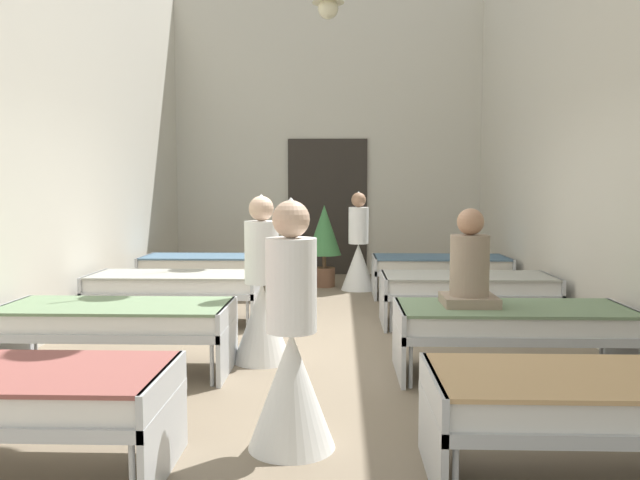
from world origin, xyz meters
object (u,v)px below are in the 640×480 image
bed_right_row_3 (440,266)px  nurse_mid_aisle (358,255)px  bed_right_row_2 (467,287)px  nurse_far_aisle (262,302)px  bed_left_row_1 (117,320)px  nurse_near_aisle (291,360)px  patient_seated_primary (469,270)px  bed_left_row_2 (175,285)px  bed_right_row_1 (513,323)px  bed_right_row_0 (612,400)px  potted_plant (324,236)px  bed_left_row_3 (210,265)px

bed_right_row_3 → nurse_mid_aisle: (-1.14, 0.57, 0.09)m
bed_right_row_2 → nurse_mid_aisle: size_ratio=1.28×
nurse_mid_aisle → nurse_far_aisle: size_ratio=1.00×
bed_left_row_1 → nurse_far_aisle: nurse_far_aisle is taller
nurse_near_aisle → patient_seated_primary: nurse_near_aisle is taller
bed_left_row_2 → patient_seated_primary: (2.93, -1.84, 0.43)m
bed_left_row_1 → bed_right_row_1: same height
bed_right_row_0 → nurse_near_aisle: (-1.70, 0.39, 0.09)m
bed_right_row_2 → bed_right_row_3: size_ratio=1.00×
potted_plant → bed_left_row_2: bearing=-120.3°
bed_right_row_0 → nurse_far_aisle: size_ratio=1.28×
nurse_mid_aisle → potted_plant: bearing=10.5°
bed_left_row_3 → bed_right_row_1: bearing=-49.2°
bed_left_row_3 → nurse_mid_aisle: bearing=15.0°
bed_left_row_2 → potted_plant: (1.62, 2.77, 0.35)m
bed_left_row_2 → patient_seated_primary: 3.49m
bed_right_row_1 → bed_left_row_3: 5.02m
bed_right_row_0 → bed_right_row_2: 3.80m
bed_left_row_3 → bed_right_row_2: bearing=-30.1°
bed_left_row_2 → bed_left_row_3: bearing=90.0°
nurse_mid_aisle → bed_right_row_0: bearing=140.5°
bed_right_row_1 → nurse_far_aisle: nurse_far_aisle is taller
bed_right_row_2 → nurse_near_aisle: 3.81m
bed_left_row_3 → nurse_mid_aisle: (2.14, 0.57, 0.09)m
bed_left_row_1 → patient_seated_primary: bearing=1.1°
bed_right_row_1 → nurse_near_aisle: nurse_near_aisle is taller
bed_right_row_2 → bed_left_row_2: bearing=180.0°
bed_left_row_3 → bed_left_row_1: bearing=-90.0°
bed_right_row_2 → nurse_mid_aisle: 2.72m
bed_right_row_1 → bed_left_row_3: same height
bed_right_row_3 → patient_seated_primary: bearing=-95.3°
bed_right_row_0 → bed_left_row_1: size_ratio=1.00×
bed_right_row_2 → potted_plant: (-1.66, 2.77, 0.35)m
bed_right_row_1 → nurse_mid_aisle: (-1.14, 4.37, 0.09)m
bed_right_row_3 → bed_left_row_3: bearing=180.0°
nurse_near_aisle → bed_left_row_3: bearing=-123.4°
bed_left_row_2 → potted_plant: size_ratio=1.49×
nurse_far_aisle → patient_seated_primary: (1.76, -0.31, 0.34)m
bed_right_row_0 → nurse_mid_aisle: 6.38m
bed_right_row_1 → nurse_near_aisle: (-1.70, -1.51, 0.09)m
bed_right_row_2 → bed_left_row_3: same height
bed_left_row_1 → nurse_near_aisle: bearing=-43.6°
bed_right_row_0 → nurse_mid_aisle: bearing=100.3°
bed_right_row_3 → nurse_mid_aisle: nurse_mid_aisle is taller
bed_right_row_0 → nurse_far_aisle: 3.09m
bed_right_row_1 → patient_seated_primary: 0.56m
patient_seated_primary → potted_plant: size_ratio=0.63×
bed_left_row_1 → bed_right_row_1: (3.28, 0.00, 0.00)m
bed_right_row_1 → bed_right_row_2: same height
bed_right_row_1 → bed_left_row_3: bearing=130.8°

